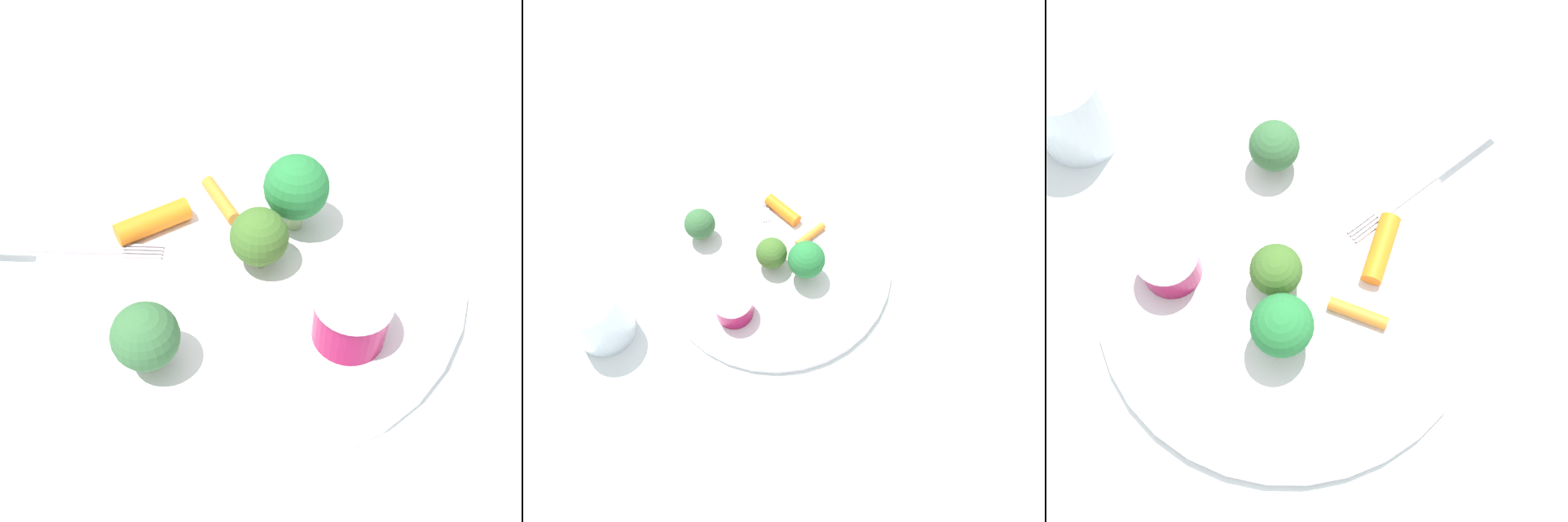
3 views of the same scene
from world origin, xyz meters
TOP-DOWN VIEW (x-y plane):
  - ground_plane at (0.00, 0.00)m, footprint 2.40×2.40m
  - plate at (0.00, 0.00)m, footprint 0.31×0.31m
  - sauce_cup at (-0.09, 0.00)m, footprint 0.05×0.05m
  - broccoli_floret_0 at (0.00, -0.05)m, footprint 0.05×0.05m
  - broccoli_floret_1 at (-0.02, 0.10)m, footprint 0.04×0.04m
  - broccoli_floret_2 at (-0.01, -0.00)m, footprint 0.04×0.04m
  - carrot_stick_0 at (0.05, -0.02)m, footprint 0.05×0.02m
  - carrot_stick_1 at (0.07, 0.03)m, footprint 0.03×0.06m
  - fork at (0.10, 0.10)m, footprint 0.12×0.12m

SIDE VIEW (x-z plane):
  - ground_plane at x=0.00m, z-range 0.00..0.00m
  - plate at x=0.00m, z-range 0.00..0.01m
  - fork at x=0.10m, z-range 0.01..0.01m
  - carrot_stick_0 at x=0.05m, z-range 0.01..0.02m
  - carrot_stick_1 at x=0.07m, z-range 0.01..0.03m
  - sauce_cup at x=-0.09m, z-range 0.01..0.05m
  - broccoli_floret_2 at x=-0.01m, z-range 0.02..0.06m
  - broccoli_floret_1 at x=-0.02m, z-range 0.02..0.07m
  - broccoli_floret_0 at x=0.00m, z-range 0.02..0.08m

